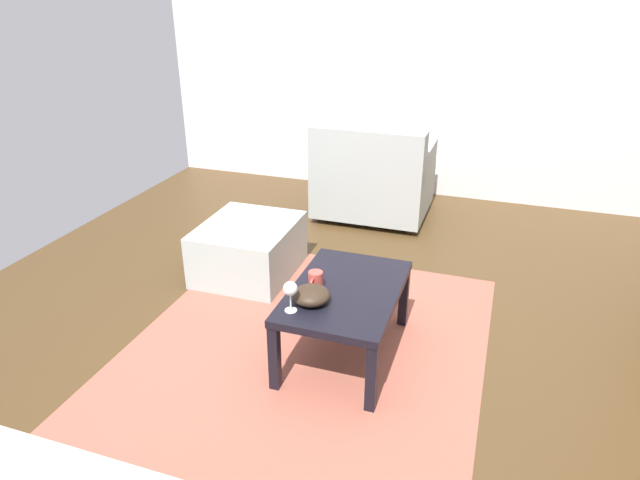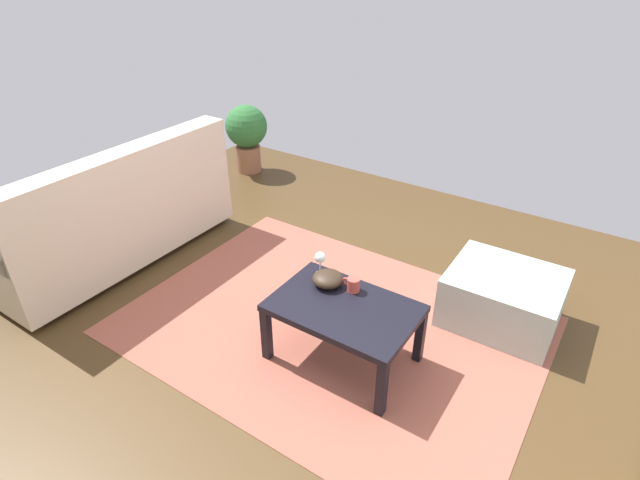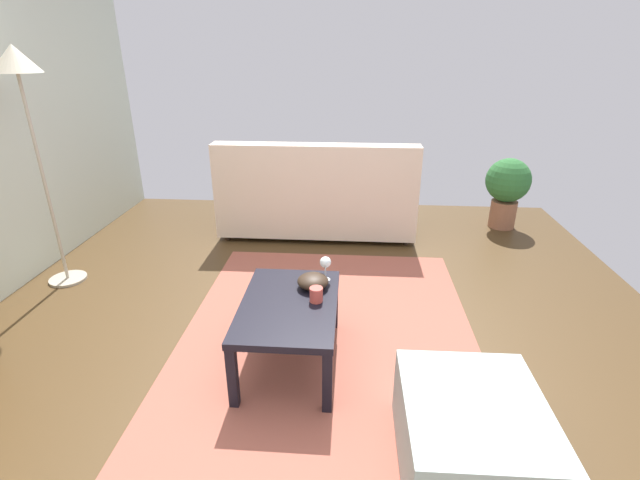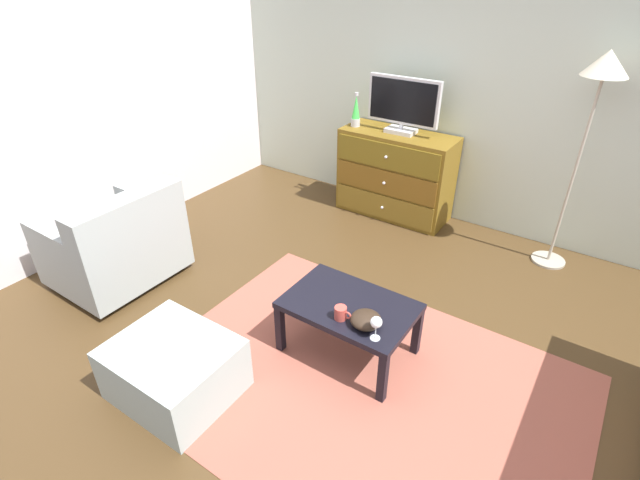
{
  "view_description": "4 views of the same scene",
  "coord_description": "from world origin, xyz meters",
  "views": [
    {
      "loc": [
        2.4,
        0.7,
        1.85
      ],
      "look_at": [
        0.08,
        -0.09,
        0.71
      ],
      "focal_mm": 31.48,
      "sensor_mm": 36.0,
      "label": 1
    },
    {
      "loc": [
        -1.17,
        1.98,
        2.2
      ],
      "look_at": [
        0.15,
        -0.01,
        0.77
      ],
      "focal_mm": 28.38,
      "sensor_mm": 36.0,
      "label": 2
    },
    {
      "loc": [
        -2.23,
        -0.33,
        1.74
      ],
      "look_at": [
        -0.17,
        -0.18,
        0.86
      ],
      "focal_mm": 25.52,
      "sensor_mm": 36.0,
      "label": 3
    },
    {
      "loc": [
        1.15,
        -2.04,
        2.3
      ],
      "look_at": [
        -0.19,
        -0.07,
        0.86
      ],
      "focal_mm": 26.32,
      "sensor_mm": 36.0,
      "label": 4
    }
  ],
  "objects": [
    {
      "name": "ground_plane",
      "position": [
        0.0,
        0.0,
        -0.03
      ],
      "size": [
        5.98,
        5.09,
        0.05
      ],
      "primitive_type": "cube",
      "color": "#46321A"
    },
    {
      "name": "area_rug",
      "position": [
        0.2,
        -0.2,
        0.0
      ],
      "size": [
        2.6,
        1.9,
        0.01
      ],
      "primitive_type": "cube",
      "color": "#985041",
      "rests_on": "ground_plane"
    },
    {
      "name": "coffee_table",
      "position": [
        -0.02,
        0.01,
        0.35
      ],
      "size": [
        0.83,
        0.55,
        0.4
      ],
      "color": "black",
      "rests_on": "ground_plane"
    },
    {
      "name": "wine_glass",
      "position": [
        0.27,
        -0.18,
        0.52
      ],
      "size": [
        0.07,
        0.07,
        0.16
      ],
      "color": "silver",
      "rests_on": "coffee_table"
    },
    {
      "name": "mug",
      "position": [
        0.01,
        -0.14,
        0.45
      ],
      "size": [
        0.11,
        0.08,
        0.08
      ],
      "color": "#BC453B",
      "rests_on": "coffee_table"
    },
    {
      "name": "bowl_decorative",
      "position": [
        0.16,
        -0.11,
        0.45
      ],
      "size": [
        0.19,
        0.19,
        0.08
      ],
      "primitive_type": "ellipsoid",
      "color": "#2F2217",
      "rests_on": "coffee_table"
    },
    {
      "name": "couch_large",
      "position": [
        2.07,
        0.01,
        0.36
      ],
      "size": [
        0.85,
        1.88,
        0.94
      ],
      "color": "#332319",
      "rests_on": "ground_plane"
    },
    {
      "name": "ottoman",
      "position": [
        -0.7,
        -0.87,
        0.18
      ],
      "size": [
        0.71,
        0.61,
        0.36
      ],
      "primitive_type": "cube",
      "rotation": [
        0.0,
        0.0,
        0.01
      ],
      "color": "#9CADA9",
      "rests_on": "ground_plane"
    },
    {
      "name": "potted_plant",
      "position": [
        2.34,
        -1.89,
        0.43
      ],
      "size": [
        0.44,
        0.44,
        0.72
      ],
      "color": "brown",
      "rests_on": "ground_plane"
    }
  ]
}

